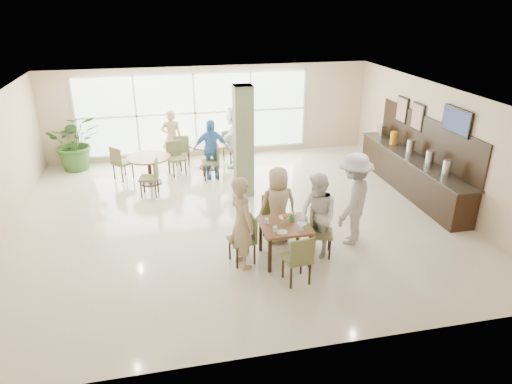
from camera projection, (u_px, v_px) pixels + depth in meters
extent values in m
plane|color=beige|center=(237.00, 216.00, 10.65)|extent=(10.00, 10.00, 0.00)
plane|color=white|center=(235.00, 96.00, 9.53)|extent=(10.00, 10.00, 0.00)
plane|color=beige|center=(211.00, 112.00, 14.13)|extent=(10.00, 0.00, 10.00)
plane|color=beige|center=(294.00, 269.00, 6.06)|extent=(10.00, 0.00, 10.00)
plane|color=beige|center=(439.00, 145.00, 11.06)|extent=(0.00, 9.00, 9.00)
plane|color=silver|center=(195.00, 113.00, 14.00)|extent=(7.00, 0.00, 7.00)
cube|color=#787D57|center=(243.00, 142.00, 11.25)|extent=(0.45, 0.45, 2.80)
cube|color=brown|center=(285.00, 226.00, 8.65)|extent=(0.93, 0.93, 0.05)
cube|color=black|center=(270.00, 255.00, 8.37)|extent=(0.06, 0.06, 0.70)
cube|color=black|center=(310.00, 251.00, 8.52)|extent=(0.06, 0.06, 0.70)
cube|color=black|center=(260.00, 235.00, 9.07)|extent=(0.06, 0.06, 0.70)
cube|color=black|center=(298.00, 231.00, 9.22)|extent=(0.06, 0.06, 0.70)
cylinder|color=brown|center=(149.00, 157.00, 12.23)|extent=(1.16, 1.16, 0.04)
cylinder|color=black|center=(150.00, 171.00, 12.38)|extent=(0.10, 0.10, 0.71)
cylinder|color=black|center=(151.00, 182.00, 12.52)|extent=(0.60, 0.60, 0.03)
cylinder|color=brown|center=(209.00, 144.00, 13.33)|extent=(1.18, 1.18, 0.04)
cylinder|color=black|center=(209.00, 156.00, 13.48)|extent=(0.10, 0.10, 0.71)
cylinder|color=black|center=(210.00, 167.00, 13.62)|extent=(0.60, 0.60, 0.03)
cylinder|color=white|center=(294.00, 216.00, 8.85)|extent=(0.08, 0.08, 0.10)
cylinder|color=white|center=(267.00, 221.00, 8.66)|extent=(0.08, 0.08, 0.10)
cylinder|color=white|center=(301.00, 228.00, 8.40)|extent=(0.08, 0.08, 0.10)
cylinder|color=white|center=(275.00, 229.00, 8.36)|extent=(0.08, 0.08, 0.10)
cylinder|color=white|center=(282.00, 232.00, 8.35)|extent=(0.20, 0.20, 0.01)
cylinder|color=white|center=(284.00, 217.00, 8.90)|extent=(0.20, 0.20, 0.01)
cylinder|color=white|center=(302.00, 224.00, 8.65)|extent=(0.20, 0.20, 0.01)
cylinder|color=#99B27F|center=(285.00, 222.00, 8.61)|extent=(0.07, 0.07, 0.12)
sphere|color=#FE5715|center=(287.00, 216.00, 8.58)|extent=(0.07, 0.07, 0.07)
sphere|color=#FE5715|center=(284.00, 216.00, 8.59)|extent=(0.07, 0.07, 0.07)
sphere|color=#FE5715|center=(285.00, 217.00, 8.54)|extent=(0.07, 0.07, 0.07)
cube|color=green|center=(291.00, 218.00, 8.73)|extent=(0.10, 0.05, 0.15)
cube|color=black|center=(411.00, 175.00, 11.82)|extent=(0.60, 4.60, 0.90)
cube|color=black|center=(413.00, 158.00, 11.64)|extent=(0.64, 4.70, 0.04)
cube|color=black|center=(427.00, 137.00, 11.48)|extent=(0.04, 4.60, 1.00)
cylinder|color=silver|center=(447.00, 169.00, 10.29)|extent=(0.20, 0.20, 0.40)
cylinder|color=silver|center=(430.00, 159.00, 10.92)|extent=(0.20, 0.20, 0.40)
cylinder|color=silver|center=(410.00, 147.00, 11.73)|extent=(0.20, 0.20, 0.40)
cylinder|color=orange|center=(394.00, 138.00, 12.54)|extent=(0.18, 0.18, 0.36)
cube|color=silver|center=(382.00, 131.00, 13.17)|extent=(0.18, 0.30, 0.36)
cube|color=black|center=(457.00, 121.00, 10.21)|extent=(0.06, 1.00, 0.58)
cube|color=#7F99CC|center=(456.00, 121.00, 10.20)|extent=(0.01, 0.92, 0.50)
cube|color=black|center=(418.00, 117.00, 11.77)|extent=(0.04, 0.55, 0.70)
cube|color=#975037|center=(417.00, 117.00, 11.76)|extent=(0.01, 0.47, 0.62)
cube|color=black|center=(402.00, 110.00, 12.48)|extent=(0.04, 0.55, 0.70)
cube|color=#975037|center=(401.00, 110.00, 12.48)|extent=(0.01, 0.47, 0.62)
imported|color=#315A24|center=(75.00, 142.00, 13.21)|extent=(1.68, 1.68, 1.63)
imported|color=tan|center=(242.00, 223.00, 8.38)|extent=(0.62, 0.76, 1.81)
imported|color=tan|center=(278.00, 205.00, 9.28)|extent=(0.82, 0.48, 1.62)
imported|color=white|center=(318.00, 216.00, 8.77)|extent=(0.87, 0.98, 1.69)
imported|color=#B4B4B6|center=(353.00, 199.00, 9.19)|extent=(1.36, 1.41, 1.93)
imported|color=#4182C4|center=(211.00, 149.00, 12.58)|extent=(1.00, 0.61, 1.65)
imported|color=white|center=(235.00, 137.00, 13.43)|extent=(1.30, 1.82, 1.81)
imported|color=tan|center=(172.00, 138.00, 13.51)|extent=(0.64, 0.44, 1.69)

